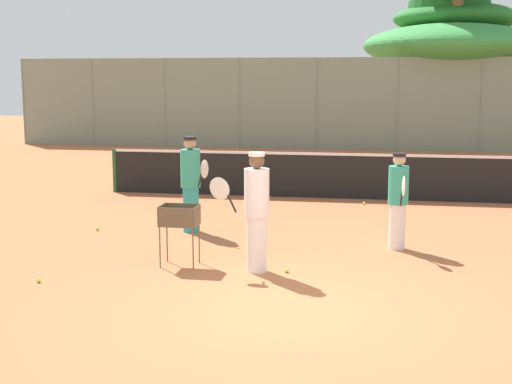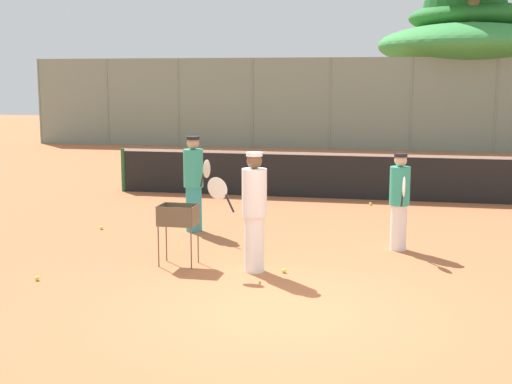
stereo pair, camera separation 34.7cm
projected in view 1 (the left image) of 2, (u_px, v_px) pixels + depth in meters
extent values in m
plane|color=#B7663D|center=(292.00, 312.00, 8.63)|extent=(80.00, 80.00, 0.00)
cylinder|color=#26592D|center=(115.00, 170.00, 17.57)|extent=(0.10, 0.10, 1.07)
cube|color=black|center=(337.00, 177.00, 16.63)|extent=(10.94, 0.01, 1.01)
cube|color=white|center=(337.00, 154.00, 16.54)|extent=(10.94, 0.02, 0.06)
cylinder|color=gray|center=(24.00, 102.00, 29.86)|extent=(0.08, 0.08, 3.55)
cylinder|color=gray|center=(93.00, 102.00, 29.33)|extent=(0.08, 0.08, 3.55)
cylinder|color=gray|center=(165.00, 103.00, 28.80)|extent=(0.08, 0.08, 3.55)
cylinder|color=gray|center=(239.00, 103.00, 28.26)|extent=(0.08, 0.08, 3.55)
cylinder|color=gray|center=(317.00, 104.00, 27.73)|extent=(0.08, 0.08, 3.55)
cylinder|color=gray|center=(397.00, 104.00, 27.20)|extent=(0.08, 0.08, 3.55)
cylinder|color=gray|center=(481.00, 105.00, 26.66)|extent=(0.08, 0.08, 3.55)
cube|color=gray|center=(357.00, 104.00, 27.46)|extent=(27.72, 0.01, 3.55)
cylinder|color=brown|center=(446.00, 90.00, 30.63)|extent=(0.35, 0.35, 4.47)
sphere|color=#1E6028|center=(449.00, 12.00, 30.11)|extent=(3.49, 3.49, 3.49)
cylinder|color=brown|center=(455.00, 63.00, 28.82)|extent=(0.48, 0.48, 6.72)
cylinder|color=brown|center=(449.00, 107.00, 29.32)|extent=(0.36, 0.36, 3.17)
ellipsoid|color=#388E42|center=(452.00, 46.00, 28.92)|extent=(7.14, 7.14, 1.78)
cylinder|color=brown|center=(453.00, 88.00, 31.01)|extent=(0.37, 0.37, 4.62)
ellipsoid|color=#28722D|center=(456.00, 18.00, 30.54)|extent=(5.31, 5.31, 1.33)
cylinder|color=teal|center=(191.00, 209.00, 13.08)|extent=(0.29, 0.29, 0.83)
cylinder|color=teal|center=(190.00, 168.00, 12.95)|extent=(0.36, 0.36, 0.69)
sphere|color=tan|center=(190.00, 143.00, 12.88)|extent=(0.22, 0.22, 0.22)
cylinder|color=black|center=(190.00, 138.00, 12.87)|extent=(0.24, 0.24, 0.06)
cylinder|color=black|center=(200.00, 180.00, 12.68)|extent=(0.12, 0.13, 0.27)
ellipsoid|color=silver|center=(204.00, 169.00, 12.49)|extent=(0.29, 0.31, 0.43)
cylinder|color=white|center=(397.00, 226.00, 11.77)|extent=(0.27, 0.27, 0.75)
cylinder|color=teal|center=(398.00, 185.00, 11.66)|extent=(0.33, 0.33, 0.63)
sphere|color=#DBB28C|center=(399.00, 160.00, 11.59)|extent=(0.20, 0.20, 0.20)
cylinder|color=black|center=(399.00, 155.00, 11.57)|extent=(0.21, 0.21, 0.05)
cylinder|color=black|center=(401.00, 198.00, 11.34)|extent=(0.05, 0.15, 0.27)
ellipsoid|color=silver|center=(404.00, 186.00, 11.14)|extent=(0.08, 0.40, 0.43)
cylinder|color=white|center=(257.00, 244.00, 10.39)|extent=(0.29, 0.29, 0.83)
cylinder|color=white|center=(257.00, 192.00, 10.26)|extent=(0.36, 0.36, 0.69)
sphere|color=brown|center=(257.00, 161.00, 10.19)|extent=(0.22, 0.22, 0.22)
cylinder|color=white|center=(257.00, 154.00, 10.18)|extent=(0.24, 0.24, 0.06)
cylinder|color=black|center=(232.00, 204.00, 10.33)|extent=(0.15, 0.04, 0.27)
ellipsoid|color=silver|center=(220.00, 189.00, 10.31)|extent=(0.40, 0.06, 0.43)
cylinder|color=brown|center=(160.00, 247.00, 10.61)|extent=(0.02, 0.02, 0.62)
cylinder|color=brown|center=(193.00, 249.00, 10.52)|extent=(0.02, 0.02, 0.62)
cylinder|color=brown|center=(167.00, 242.00, 10.95)|extent=(0.02, 0.02, 0.62)
cylinder|color=brown|center=(199.00, 243.00, 10.87)|extent=(0.02, 0.02, 0.62)
cube|color=brown|center=(179.00, 225.00, 10.69)|extent=(0.55, 0.40, 0.01)
cube|color=brown|center=(175.00, 218.00, 10.47)|extent=(0.55, 0.01, 0.30)
cube|color=brown|center=(183.00, 213.00, 10.86)|extent=(0.55, 0.01, 0.30)
cube|color=brown|center=(162.00, 215.00, 10.71)|extent=(0.01, 0.40, 0.30)
cube|color=brown|center=(197.00, 216.00, 10.61)|extent=(0.01, 0.40, 0.30)
sphere|color=#D1E54C|center=(169.00, 219.00, 10.66)|extent=(0.07, 0.07, 0.07)
sphere|color=#D1E54C|center=(190.00, 223.00, 10.64)|extent=(0.07, 0.07, 0.07)
sphere|color=#D1E54C|center=(175.00, 218.00, 10.72)|extent=(0.07, 0.07, 0.07)
sphere|color=#D1E54C|center=(175.00, 222.00, 10.69)|extent=(0.07, 0.07, 0.07)
sphere|color=#D1E54C|center=(166.00, 222.00, 10.71)|extent=(0.07, 0.07, 0.07)
sphere|color=#D1E54C|center=(192.00, 223.00, 10.62)|extent=(0.07, 0.07, 0.07)
sphere|color=#D1E54C|center=(182.00, 218.00, 10.74)|extent=(0.07, 0.07, 0.07)
sphere|color=#D1E54C|center=(166.00, 221.00, 10.76)|extent=(0.07, 0.07, 0.07)
sphere|color=#D1E54C|center=(364.00, 203.00, 15.88)|extent=(0.07, 0.07, 0.07)
sphere|color=#D1E54C|center=(97.00, 229.00, 13.21)|extent=(0.07, 0.07, 0.07)
sphere|color=#D1E54C|center=(287.00, 270.00, 10.38)|extent=(0.07, 0.07, 0.07)
sphere|color=#D1E54C|center=(39.00, 280.00, 9.88)|extent=(0.07, 0.07, 0.07)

